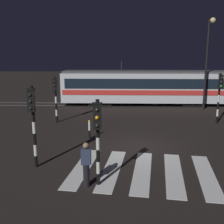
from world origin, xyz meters
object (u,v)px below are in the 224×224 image
object	(u,v)px
traffic_light_corner_far_right	(220,91)
traffic_light_kerb_mid_left	(98,130)
pedestrian_waiting_at_kerb	(86,164)
traffic_light_corner_near_left	(33,115)
tram	(147,87)
bollard_island_edge	(89,129)
street_lamp_trackside_right	(208,54)
traffic_light_corner_far_left	(55,93)

from	to	relation	value
traffic_light_corner_far_right	traffic_light_kerb_mid_left	distance (m)	12.29
traffic_light_corner_far_right	pedestrian_waiting_at_kerb	size ratio (longest dim) A/B	2.08
traffic_light_corner_near_left	pedestrian_waiting_at_kerb	bearing A→B (deg)	-34.41
tram	bollard_island_edge	distance (m)	11.72
traffic_light_kerb_mid_left	bollard_island_edge	size ratio (longest dim) A/B	2.95
pedestrian_waiting_at_kerb	tram	bearing A→B (deg)	77.48
street_lamp_trackside_right	bollard_island_edge	xyz separation A→B (m)	(-9.07, -8.47, -4.24)
traffic_light_corner_far_right	traffic_light_corner_near_left	distance (m)	13.20
traffic_light_corner_far_left	traffic_light_kerb_mid_left	bearing A→B (deg)	-68.59
traffic_light_corner_far_right	tram	size ratio (longest dim) A/B	0.22
traffic_light_corner_far_left	traffic_light_corner_far_right	bearing A→B (deg)	0.43
pedestrian_waiting_at_kerb	traffic_light_corner_near_left	bearing A→B (deg)	145.59
traffic_light_corner_far_left	traffic_light_kerb_mid_left	size ratio (longest dim) A/B	1.00
traffic_light_corner_far_right	traffic_light_kerb_mid_left	world-z (taller)	traffic_light_corner_far_right
traffic_light_corner_far_left	street_lamp_trackside_right	xyz separation A→B (m)	(11.84, 4.79, 2.63)
bollard_island_edge	traffic_light_corner_near_left	bearing A→B (deg)	-114.10
traffic_light_corner_far_left	traffic_light_kerb_mid_left	xyz separation A→B (m)	(3.74, -9.53, 0.00)
traffic_light_kerb_mid_left	street_lamp_trackside_right	world-z (taller)	street_lamp_trackside_right
traffic_light_corner_far_right	traffic_light_corner_far_left	size ratio (longest dim) A/B	1.08
tram	bollard_island_edge	bearing A→B (deg)	-111.39
traffic_light_kerb_mid_left	traffic_light_corner_far_right	bearing A→B (deg)	51.50
traffic_light_corner_far_right	tram	distance (m)	8.34
traffic_light_corner_far_right	street_lamp_trackside_right	distance (m)	5.32
traffic_light_kerb_mid_left	traffic_light_corner_far_left	bearing A→B (deg)	111.41
traffic_light_corner_near_left	bollard_island_edge	world-z (taller)	traffic_light_corner_near_left
traffic_light_kerb_mid_left	pedestrian_waiting_at_kerb	world-z (taller)	traffic_light_kerb_mid_left
traffic_light_corner_far_right	street_lamp_trackside_right	world-z (taller)	street_lamp_trackside_right
traffic_light_kerb_mid_left	bollard_island_edge	xyz separation A→B (m)	(-0.97, 5.85, -1.60)
pedestrian_waiting_at_kerb	street_lamp_trackside_right	bearing A→B (deg)	59.27
traffic_light_corner_far_right	pedestrian_waiting_at_kerb	distance (m)	12.67
tram	bollard_island_edge	xyz separation A→B (m)	(-4.25, -10.86, -1.19)
traffic_light_corner_near_left	traffic_light_corner_far_left	world-z (taller)	traffic_light_corner_near_left
pedestrian_waiting_at_kerb	bollard_island_edge	world-z (taller)	pedestrian_waiting_at_kerb
traffic_light_corner_far_right	traffic_light_corner_far_left	distance (m)	11.39
street_lamp_trackside_right	bollard_island_edge	size ratio (longest dim) A/B	6.87
traffic_light_kerb_mid_left	tram	distance (m)	17.03
traffic_light_corner_far_left	traffic_light_corner_near_left	bearing A→B (deg)	-83.65
street_lamp_trackside_right	bollard_island_edge	world-z (taller)	street_lamp_trackside_right
traffic_light_kerb_mid_left	street_lamp_trackside_right	distance (m)	16.66
traffic_light_corner_far_left	traffic_light_kerb_mid_left	world-z (taller)	same
traffic_light_corner_near_left	bollard_island_edge	distance (m)	4.96
tram	pedestrian_waiting_at_kerb	bearing A→B (deg)	-102.52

